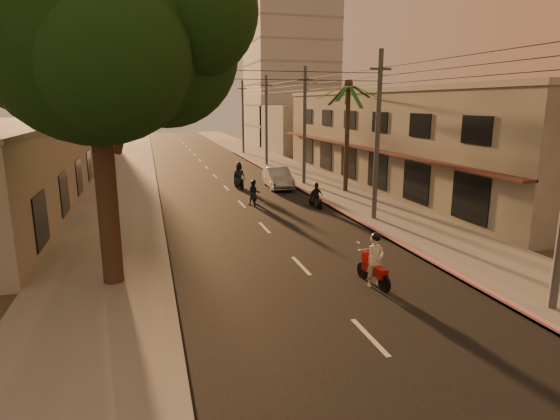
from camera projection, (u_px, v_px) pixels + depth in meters
The scene contains 18 objects.
ground at pixel (319, 284), 16.62m from camera, with size 160.00×160.00×0.00m, color #383023.
road at pixel (226, 188), 35.37m from camera, with size 10.00×140.00×0.02m, color black.
sidewalk_right at pixel (319, 183), 37.35m from camera, with size 5.00×140.00×0.12m, color slate.
sidewalk_left at pixel (122, 192), 33.37m from camera, with size 5.00×140.00×0.12m, color slate.
curb_stripe at pixel (312, 196), 32.02m from camera, with size 0.20×60.00×0.20m, color red.
shophouse_row at pixel (407, 138), 36.39m from camera, with size 8.80×34.20×7.30m.
distant_tower at pixel (290, 50), 70.25m from camera, with size 12.10×12.10×28.00m.
broadleaf_tree at pixel (106, 33), 14.98m from camera, with size 9.60×8.70×12.10m.
palm_tree at pixel (348, 90), 32.15m from camera, with size 5.00×5.00×8.20m.
utility_poles at pixel (305, 100), 35.56m from camera, with size 1.20×48.26×9.00m.
filler_right at pixel (299, 128), 61.86m from camera, with size 8.00×14.00×6.00m, color gray.
filler_left_near at pixel (55, 147), 44.29m from camera, with size 8.00×14.00×4.40m, color gray.
filler_left_far at pixel (79, 125), 60.88m from camera, with size 8.00×14.00×7.00m, color gray.
scooter_red at pixel (375, 263), 16.32m from camera, with size 0.83×1.99×1.96m.
scooter_mid_a at pixel (254, 194), 29.36m from camera, with size 0.93×1.65×1.63m.
scooter_mid_b at pixel (316, 196), 28.54m from camera, with size 0.99×1.62×1.59m.
scooter_far_a at pixel (239, 176), 35.14m from camera, with size 1.07×2.02×1.99m.
parked_car at pixel (278, 178), 35.28m from camera, with size 1.90×4.73×1.53m, color gray.
Camera 1 is at (-5.58, -14.64, 6.30)m, focal length 30.00 mm.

